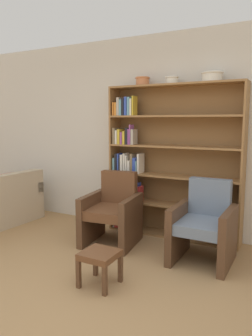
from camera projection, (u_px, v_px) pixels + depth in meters
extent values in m
plane|color=#A87F51|center=(66.00, 320.00, 2.60)|extent=(24.00, 24.00, 0.00)
cube|color=silver|center=(174.00, 135.00, 4.52)|extent=(12.00, 0.06, 2.75)
cube|color=olive|center=(115.00, 159.00, 4.80)|extent=(0.02, 0.30, 2.05)
cube|color=olive|center=(243.00, 167.00, 3.96)|extent=(0.02, 0.30, 2.05)
cube|color=olive|center=(175.00, 85.00, 4.23)|extent=(1.77, 0.30, 0.03)
cube|color=olive|center=(172.00, 235.00, 4.52)|extent=(1.77, 0.30, 0.03)
cube|color=brown|center=(177.00, 161.00, 4.50)|extent=(1.77, 0.01, 2.05)
cube|color=white|center=(116.00, 220.00, 4.85)|extent=(0.02, 0.13, 0.17)
cube|color=red|center=(117.00, 219.00, 4.85)|extent=(0.02, 0.16, 0.23)
cube|color=red|center=(119.00, 218.00, 4.84)|extent=(0.04, 0.17, 0.24)
cube|color=#669EB2|center=(122.00, 218.00, 4.83)|extent=(0.02, 0.19, 0.25)
cube|color=black|center=(124.00, 221.00, 4.81)|extent=(0.04, 0.18, 0.18)
cube|color=#669EB2|center=(125.00, 218.00, 4.79)|extent=(0.02, 0.17, 0.27)
cube|color=black|center=(127.00, 218.00, 4.78)|extent=(0.03, 0.19, 0.28)
cube|color=red|center=(129.00, 222.00, 4.77)|extent=(0.02, 0.19, 0.19)
cube|color=#669EB2|center=(131.00, 221.00, 4.73)|extent=(0.02, 0.14, 0.23)
cube|color=orange|center=(133.00, 220.00, 4.73)|extent=(0.03, 0.18, 0.26)
cube|color=#4C756B|center=(135.00, 222.00, 4.71)|extent=(0.02, 0.16, 0.22)
cube|color=olive|center=(172.00, 205.00, 4.46)|extent=(1.77, 0.30, 0.03)
cube|color=gold|center=(115.00, 189.00, 4.78)|extent=(0.02, 0.12, 0.26)
cube|color=#7F6B4C|center=(118.00, 192.00, 4.78)|extent=(0.03, 0.15, 0.19)
cube|color=#7F6B4C|center=(120.00, 191.00, 4.77)|extent=(0.03, 0.16, 0.21)
cube|color=#4C756B|center=(122.00, 191.00, 4.74)|extent=(0.03, 0.14, 0.25)
cube|color=#669EB2|center=(124.00, 191.00, 4.74)|extent=(0.02, 0.16, 0.23)
cube|color=#669EB2|center=(126.00, 191.00, 4.73)|extent=(0.02, 0.17, 0.24)
cube|color=black|center=(127.00, 193.00, 4.70)|extent=(0.02, 0.14, 0.19)
cube|color=red|center=(130.00, 192.00, 4.71)|extent=(0.02, 0.19, 0.21)
cube|color=#388C47|center=(132.00, 191.00, 4.69)|extent=(0.04, 0.19, 0.26)
cube|color=#334CB2|center=(134.00, 191.00, 4.66)|extent=(0.03, 0.16, 0.27)
cube|color=orange|center=(137.00, 193.00, 4.65)|extent=(0.04, 0.17, 0.22)
cube|color=#334CB2|center=(138.00, 192.00, 4.60)|extent=(0.03, 0.12, 0.26)
cube|color=red|center=(141.00, 194.00, 4.59)|extent=(0.03, 0.12, 0.22)
cube|color=olive|center=(173.00, 176.00, 4.40)|extent=(1.77, 0.30, 0.02)
cube|color=#669EB2|center=(117.00, 164.00, 4.75)|extent=(0.03, 0.19, 0.20)
cube|color=black|center=(118.00, 162.00, 4.71)|extent=(0.03, 0.14, 0.26)
cube|color=#334CB2|center=(120.00, 162.00, 4.69)|extent=(0.02, 0.14, 0.27)
cube|color=black|center=(121.00, 165.00, 4.68)|extent=(0.02, 0.12, 0.20)
cube|color=white|center=(124.00, 163.00, 4.69)|extent=(0.04, 0.18, 0.25)
cube|color=white|center=(126.00, 163.00, 4.65)|extent=(0.03, 0.15, 0.27)
cube|color=white|center=(128.00, 164.00, 4.63)|extent=(0.03, 0.13, 0.24)
cube|color=white|center=(131.00, 166.00, 4.64)|extent=(0.04, 0.17, 0.18)
cube|color=#7F6B4C|center=(134.00, 163.00, 4.62)|extent=(0.03, 0.20, 0.27)
cube|color=#334CB2|center=(137.00, 165.00, 4.60)|extent=(0.04, 0.19, 0.22)
cube|color=#669EB2|center=(138.00, 167.00, 4.57)|extent=(0.02, 0.15, 0.17)
cube|color=white|center=(141.00, 163.00, 4.57)|extent=(0.03, 0.19, 0.28)
cube|color=olive|center=(173.00, 147.00, 4.35)|extent=(1.77, 0.30, 0.02)
cube|color=#7F6B4C|center=(116.00, 136.00, 4.69)|extent=(0.03, 0.17, 0.23)
cube|color=white|center=(118.00, 137.00, 4.67)|extent=(0.03, 0.16, 0.19)
cube|color=gold|center=(121.00, 137.00, 4.65)|extent=(0.04, 0.16, 0.21)
cube|color=#994C99|center=(124.00, 138.00, 4.63)|extent=(0.03, 0.17, 0.17)
cube|color=gold|center=(126.00, 138.00, 4.62)|extent=(0.03, 0.17, 0.18)
cube|color=black|center=(128.00, 136.00, 4.58)|extent=(0.03, 0.15, 0.23)
cube|color=#994C99|center=(131.00, 137.00, 4.57)|extent=(0.02, 0.16, 0.22)
cube|color=#994C99|center=(131.00, 135.00, 4.54)|extent=(0.02, 0.12, 0.27)
cube|color=#B2A899|center=(134.00, 137.00, 4.54)|extent=(0.04, 0.15, 0.21)
cube|color=olive|center=(174.00, 116.00, 4.29)|extent=(1.77, 0.30, 0.02)
cube|color=orange|center=(115.00, 109.00, 4.61)|extent=(0.02, 0.12, 0.18)
cube|color=orange|center=(117.00, 109.00, 4.61)|extent=(0.04, 0.14, 0.18)
cube|color=#B2A899|center=(120.00, 107.00, 4.59)|extent=(0.04, 0.16, 0.25)
cube|color=#669EB2|center=(123.00, 108.00, 4.57)|extent=(0.03, 0.16, 0.22)
cube|color=black|center=(125.00, 107.00, 4.55)|extent=(0.03, 0.15, 0.24)
cube|color=#334CB2|center=(128.00, 106.00, 4.53)|extent=(0.04, 0.15, 0.25)
cube|color=#669EB2|center=(130.00, 106.00, 4.51)|extent=(0.03, 0.15, 0.25)
cube|color=white|center=(133.00, 107.00, 4.50)|extent=(0.02, 0.16, 0.23)
cube|color=gold|center=(134.00, 106.00, 4.47)|extent=(0.02, 0.14, 0.26)
cylinder|color=#C67547|center=(143.00, 82.00, 4.44)|extent=(0.18, 0.18, 0.11)
torus|color=#C67547|center=(143.00, 78.00, 4.43)|extent=(0.20, 0.20, 0.02)
cylinder|color=silver|center=(172.00, 81.00, 4.24)|extent=(0.16, 0.16, 0.09)
torus|color=silver|center=(172.00, 77.00, 4.24)|extent=(0.18, 0.18, 0.02)
cylinder|color=silver|center=(212.00, 77.00, 4.00)|extent=(0.24, 0.24, 0.11)
torus|color=silver|center=(212.00, 73.00, 3.99)|extent=(0.27, 0.27, 0.02)
cube|color=tan|center=(23.00, 197.00, 5.54)|extent=(0.85, 0.16, 0.59)
cube|color=#A83838|center=(4.00, 186.00, 4.93)|extent=(0.19, 0.37, 0.37)
cube|color=brown|center=(123.00, 239.00, 3.83)|extent=(0.08, 0.08, 0.39)
cube|color=brown|center=(80.00, 233.00, 4.04)|extent=(0.08, 0.08, 0.39)
cube|color=brown|center=(140.00, 224.00, 4.39)|extent=(0.08, 0.08, 0.39)
cube|color=brown|center=(101.00, 220.00, 4.60)|extent=(0.08, 0.08, 0.39)
cube|color=brown|center=(111.00, 212.00, 4.18)|extent=(0.55, 0.69, 0.12)
cube|color=brown|center=(119.00, 188.00, 4.40)|extent=(0.49, 0.18, 0.46)
cube|color=brown|center=(131.00, 222.00, 4.10)|extent=(0.16, 0.68, 0.63)
cube|color=brown|center=(91.00, 217.00, 4.30)|extent=(0.16, 0.68, 0.63)
cube|color=brown|center=(222.00, 260.00, 3.26)|extent=(0.07, 0.07, 0.39)
cube|color=brown|center=(168.00, 250.00, 3.53)|extent=(0.07, 0.07, 0.39)
cube|color=brown|center=(233.00, 241.00, 3.79)|extent=(0.07, 0.07, 0.39)
cube|color=brown|center=(186.00, 233.00, 4.06)|extent=(0.07, 0.07, 0.39)
cube|color=slate|center=(203.00, 226.00, 3.63)|extent=(0.48, 0.64, 0.12)
cube|color=slate|center=(210.00, 198.00, 3.84)|extent=(0.48, 0.12, 0.46)
cube|color=brown|center=(228.00, 239.00, 3.51)|extent=(0.08, 0.68, 0.63)
cube|color=brown|center=(178.00, 231.00, 3.78)|extent=(0.08, 0.68, 0.63)
cube|color=brown|center=(96.00, 262.00, 3.35)|extent=(0.04, 0.04, 0.27)
cube|color=brown|center=(120.00, 268.00, 3.21)|extent=(0.04, 0.04, 0.27)
cube|color=brown|center=(79.00, 274.00, 3.09)|extent=(0.04, 0.04, 0.27)
cube|color=brown|center=(105.00, 281.00, 2.96)|extent=(0.04, 0.04, 0.27)
cube|color=brown|center=(100.00, 255.00, 3.13)|extent=(0.33, 0.33, 0.06)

